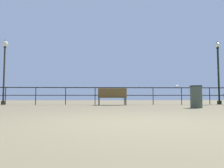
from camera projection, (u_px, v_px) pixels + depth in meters
name	position (u px, v px, depth m)	size (l,w,h in m)	color
ground_plane	(127.00, 123.00, 3.48)	(60.00, 60.00, 0.00)	#76684B
pier_railing	(110.00, 92.00, 12.29)	(18.72, 0.05, 1.02)	black
bench_near_left	(112.00, 96.00, 11.49)	(1.57, 0.74, 0.92)	brown
lamppost_left	(4.00, 62.00, 12.43)	(0.34, 0.34, 3.86)	#2D2925
lamppost_center	(218.00, 69.00, 12.96)	(0.30, 0.30, 3.90)	black
seagull_on_rail	(177.00, 86.00, 12.50)	(0.28, 0.32, 0.17)	white
trash_bin	(196.00, 97.00, 8.44)	(0.48, 0.48, 0.89)	#424B3C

